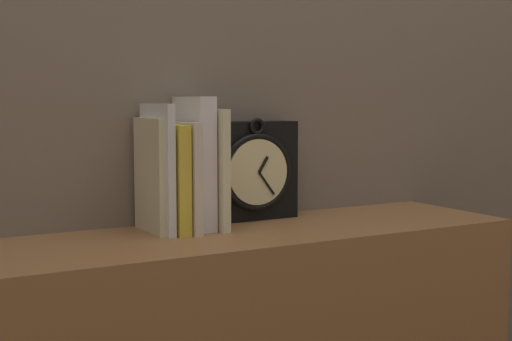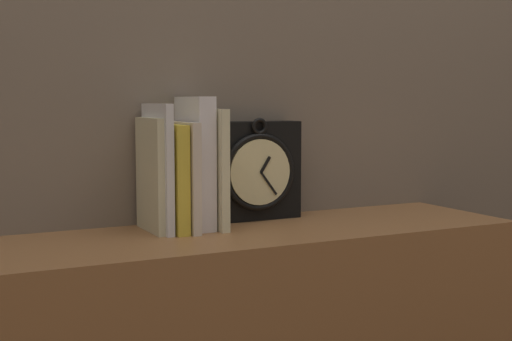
% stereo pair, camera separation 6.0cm
% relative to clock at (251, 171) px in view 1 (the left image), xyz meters
% --- Properties ---
extents(clock, '(0.20, 0.07, 0.21)m').
position_rel_clock_xyz_m(clock, '(0.00, 0.00, 0.00)').
color(clock, black).
rests_on(clock, bookshelf).
extents(book_slot0_cream, '(0.01, 0.13, 0.21)m').
position_rel_clock_xyz_m(book_slot0_cream, '(-0.23, -0.03, 0.01)').
color(book_slot0_cream, beige).
rests_on(book_slot0_cream, bookshelf).
extents(book_slot1_white, '(0.01, 0.14, 0.24)m').
position_rel_clock_xyz_m(book_slot1_white, '(-0.22, -0.04, 0.02)').
color(book_slot1_white, silver).
rests_on(book_slot1_white, bookshelf).
extents(book_slot2_yellow, '(0.02, 0.15, 0.20)m').
position_rel_clock_xyz_m(book_slot2_yellow, '(-0.19, -0.04, -0.00)').
color(book_slot2_yellow, yellow).
rests_on(book_slot2_yellow, bookshelf).
extents(book_slot3_cream, '(0.02, 0.15, 0.20)m').
position_rel_clock_xyz_m(book_slot3_cream, '(-0.17, -0.04, 0.00)').
color(book_slot3_cream, beige).
rests_on(book_slot3_cream, bookshelf).
extents(book_slot4_white, '(0.03, 0.13, 0.25)m').
position_rel_clock_xyz_m(book_slot4_white, '(-0.14, -0.03, 0.02)').
color(book_slot4_white, white).
rests_on(book_slot4_white, bookshelf).
extents(book_slot5_cream, '(0.02, 0.15, 0.23)m').
position_rel_clock_xyz_m(book_slot5_cream, '(-0.11, -0.04, 0.01)').
color(book_slot5_cream, beige).
rests_on(book_slot5_cream, bookshelf).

